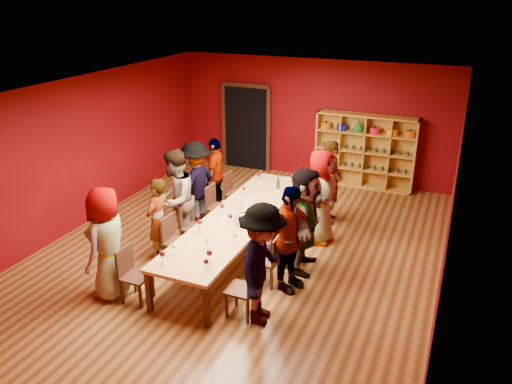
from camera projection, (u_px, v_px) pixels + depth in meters
The scene contains 52 objects.
room_shell at pixel (238, 177), 8.72m from camera, with size 7.10×9.10×3.04m.
tasting_table at pixel (239, 219), 9.02m from camera, with size 1.10×4.50×0.75m.
doorway at pixel (247, 127), 13.29m from camera, with size 1.40×0.17×2.30m.
shelving_unit at pixel (365, 147), 12.09m from camera, with size 2.40×0.40×1.80m.
chair_person_left_0 at pixel (132, 272), 7.72m from camera, with size 0.42×0.42×0.89m.
person_left_0 at pixel (107, 243), 7.71m from camera, with size 0.89×0.49×1.83m, color #161D3D.
chair_person_left_1 at pixel (174, 238), 8.77m from camera, with size 0.42×0.42×0.89m.
person_left_1 at pixel (158, 220), 8.77m from camera, with size 0.57×0.42×1.56m, color #16193C.
chair_person_left_2 at pixel (191, 224), 9.29m from camera, with size 0.42×0.42×0.89m.
person_left_2 at pixel (176, 199), 9.22m from camera, with size 0.92×0.50×1.89m, color #4E4D53.
chair_person_left_3 at pixel (216, 204), 10.14m from camera, with size 0.42×0.42×0.89m.
person_left_3 at pixel (196, 183), 10.16m from camera, with size 1.13×0.47×1.76m, color #547EAD.
chair_person_left_4 at pixel (233, 190), 10.84m from camera, with size 0.42×0.42×0.89m.
person_left_4 at pixel (216, 174), 10.87m from camera, with size 0.95×0.43×1.62m, color silver.
chair_person_right_0 at pixel (247, 287), 7.32m from camera, with size 0.42×0.42×0.89m.
person_right_0 at pixel (262, 265), 7.07m from camera, with size 1.20×0.50×1.86m, color silver.
chair_person_right_1 at pixel (270, 257), 8.13m from camera, with size 0.42×0.42×0.89m.
person_right_1 at pixel (289, 239), 7.87m from camera, with size 1.05×0.48×1.79m, color #4F4F54.
chair_person_right_2 at pixel (285, 239), 8.73m from camera, with size 0.42×0.42×0.89m.
person_right_2 at pixel (305, 220), 8.44m from camera, with size 1.72×0.50×1.86m, color beige.
chair_person_right_3 at pixel (304, 214), 9.67m from camera, with size 0.42×0.42×0.89m.
person_right_3 at pixel (320, 197), 9.40m from camera, with size 0.90×0.49×1.84m, color #525257.
chair_person_right_4 at pixel (318, 197), 10.48m from camera, with size 0.42×0.42×0.89m.
person_right_4 at pixel (332, 182), 10.23m from camera, with size 0.64×0.47×1.76m, color #537DAC.
wine_glass_0 at pixel (274, 197), 9.49m from camera, with size 0.07×0.07×0.18m.
wine_glass_1 at pixel (206, 262), 7.22m from camera, with size 0.08×0.08×0.19m.
wine_glass_2 at pixel (260, 184), 10.05m from camera, with size 0.08×0.08×0.21m.
wine_glass_3 at pixel (209, 254), 7.41m from camera, with size 0.09×0.09×0.22m.
wine_glass_4 at pixel (261, 173), 10.71m from camera, with size 0.08×0.08×0.20m.
wine_glass_5 at pixel (254, 212), 8.82m from camera, with size 0.08×0.08×0.20m.
wine_glass_6 at pixel (230, 217), 8.64m from camera, with size 0.08×0.08×0.20m.
wine_glass_7 at pixel (278, 192), 9.70m from camera, with size 0.08×0.08×0.20m.
wine_glass_8 at pixel (255, 201), 9.25m from camera, with size 0.09×0.09×0.22m.
wine_glass_9 at pixel (200, 227), 8.27m from camera, with size 0.08×0.08×0.19m.
wine_glass_10 at pixel (234, 232), 8.14m from camera, with size 0.07×0.07×0.18m.
wine_glass_11 at pixel (258, 175), 10.59m from camera, with size 0.08×0.08×0.19m.
wine_glass_12 at pixel (224, 203), 9.21m from camera, with size 0.07×0.07×0.18m.
wine_glass_13 at pixel (163, 255), 7.39m from camera, with size 0.09×0.09×0.21m.
wine_glass_14 at pixel (235, 235), 8.00m from camera, with size 0.08×0.08×0.19m.
wine_glass_15 at pixel (292, 176), 10.48m from camera, with size 0.08×0.08×0.21m.
wine_glass_16 at pixel (251, 214), 8.72m from camera, with size 0.08×0.08×0.21m.
wine_glass_17 at pixel (222, 207), 9.03m from camera, with size 0.08×0.08×0.20m.
wine_glass_18 at pixel (288, 180), 10.31m from camera, with size 0.08×0.08×0.20m.
wine_glass_19 at pixel (244, 189), 9.86m from camera, with size 0.07×0.07×0.18m.
wine_glass_20 at pixel (174, 247), 7.64m from camera, with size 0.08×0.08×0.20m.
wine_glass_21 at pixel (207, 240), 7.82m from camera, with size 0.09×0.09×0.21m.
wine_glass_22 at pixel (241, 191), 9.79m from camera, with size 0.07×0.07×0.18m.
wine_glass_23 at pixel (200, 223), 8.38m from camera, with size 0.09×0.09×0.22m.
spittoon_bowl at pixel (243, 217), 8.82m from camera, with size 0.28×0.28×0.15m, color silver.
carafe_a at pixel (240, 203), 9.24m from camera, with size 0.13×0.13×0.26m.
carafe_b at pixel (237, 219), 8.59m from camera, with size 0.13×0.13×0.29m.
wine_bottle at pixel (278, 184), 10.16m from camera, with size 0.09×0.09×0.29m.
Camera 1 is at (3.47, -7.40, 4.57)m, focal length 35.00 mm.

